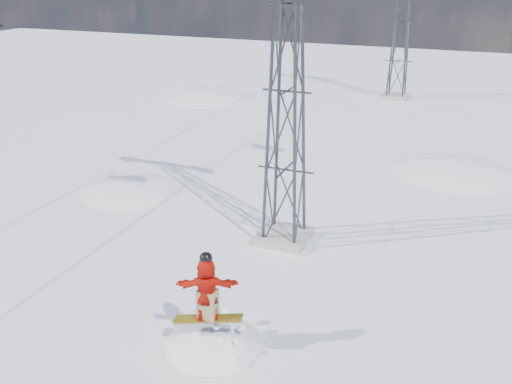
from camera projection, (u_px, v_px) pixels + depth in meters
ground at (148, 370)px, 14.25m from camera, size 120.00×120.00×0.00m
snow_terrain at (268, 271)px, 37.77m from camera, size 39.00×37.00×22.00m
lift_tower_near at (287, 92)px, 18.79m from camera, size 5.20×1.80×11.43m
lift_tower_far at (402, 22)px, 40.27m from camera, size 5.20×1.80×11.43m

